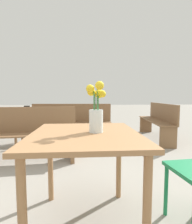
{
  "coord_description": "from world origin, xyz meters",
  "views": [
    {
      "loc": [
        -0.01,
        -1.28,
        1.01
      ],
      "look_at": [
        0.08,
        0.01,
        0.9
      ],
      "focal_mm": 28.0,
      "sensor_mm": 36.0,
      "label": 1
    }
  ],
  "objects_px": {
    "table_front": "(85,147)",
    "table_back": "(4,117)",
    "bench_middle": "(27,132)",
    "bicycle": "(34,119)",
    "bench_near": "(71,121)",
    "bench_far": "(158,119)",
    "flower_vase": "(96,113)"
  },
  "relations": [
    {
      "from": "table_front",
      "to": "table_back",
      "type": "xyz_separation_m",
      "value": [
        -1.62,
        2.36,
        -0.05
      ]
    },
    {
      "from": "bench_middle",
      "to": "bicycle",
      "type": "bearing_deg",
      "value": 103.36
    },
    {
      "from": "bench_near",
      "to": "bench_far",
      "type": "height_order",
      "value": "same"
    },
    {
      "from": "bench_middle",
      "to": "bicycle",
      "type": "distance_m",
      "value": 2.59
    },
    {
      "from": "bicycle",
      "to": "bench_far",
      "type": "bearing_deg",
      "value": -20.76
    },
    {
      "from": "table_front",
      "to": "bicycle",
      "type": "height_order",
      "value": "bicycle"
    },
    {
      "from": "table_front",
      "to": "table_back",
      "type": "distance_m",
      "value": 2.86
    },
    {
      "from": "table_front",
      "to": "bicycle",
      "type": "relative_size",
      "value": 0.58
    },
    {
      "from": "table_front",
      "to": "table_back",
      "type": "height_order",
      "value": "table_front"
    },
    {
      "from": "table_front",
      "to": "bench_near",
      "type": "height_order",
      "value": "bench_near"
    },
    {
      "from": "bench_near",
      "to": "bench_far",
      "type": "bearing_deg",
      "value": 3.73
    },
    {
      "from": "flower_vase",
      "to": "bench_far",
      "type": "xyz_separation_m",
      "value": [
        1.7,
        2.73,
        -0.42
      ]
    },
    {
      "from": "bench_near",
      "to": "flower_vase",
      "type": "bearing_deg",
      "value": -82.03
    },
    {
      "from": "table_front",
      "to": "table_back",
      "type": "bearing_deg",
      "value": 124.47
    },
    {
      "from": "flower_vase",
      "to": "bench_middle",
      "type": "height_order",
      "value": "flower_vase"
    },
    {
      "from": "flower_vase",
      "to": "table_front",
      "type": "bearing_deg",
      "value": -171.75
    },
    {
      "from": "flower_vase",
      "to": "table_back",
      "type": "distance_m",
      "value": 2.91
    },
    {
      "from": "bench_near",
      "to": "bench_far",
      "type": "xyz_separation_m",
      "value": [
        2.06,
        0.13,
        -0.0
      ]
    },
    {
      "from": "table_back",
      "to": "bicycle",
      "type": "xyz_separation_m",
      "value": [
        0.13,
        1.63,
        -0.25
      ]
    },
    {
      "from": "flower_vase",
      "to": "table_back",
      "type": "relative_size",
      "value": 0.5
    },
    {
      "from": "bench_middle",
      "to": "table_back",
      "type": "height_order",
      "value": "bench_middle"
    },
    {
      "from": "bench_near",
      "to": "bicycle",
      "type": "bearing_deg",
      "value": 131.24
    },
    {
      "from": "table_back",
      "to": "bicycle",
      "type": "relative_size",
      "value": 0.48
    },
    {
      "from": "bench_middle",
      "to": "table_back",
      "type": "xyz_separation_m",
      "value": [
        -0.73,
        0.89,
        0.14
      ]
    },
    {
      "from": "flower_vase",
      "to": "bench_far",
      "type": "bearing_deg",
      "value": 58.13
    },
    {
      "from": "flower_vase",
      "to": "bicycle",
      "type": "xyz_separation_m",
      "value": [
        -1.57,
        3.97,
        -0.55
      ]
    },
    {
      "from": "bench_far",
      "to": "table_back",
      "type": "relative_size",
      "value": 2.33
    },
    {
      "from": "bench_near",
      "to": "bench_middle",
      "type": "relative_size",
      "value": 1.17
    },
    {
      "from": "flower_vase",
      "to": "bench_near",
      "type": "relative_size",
      "value": 0.21
    },
    {
      "from": "bench_far",
      "to": "bicycle",
      "type": "bearing_deg",
      "value": 159.24
    },
    {
      "from": "flower_vase",
      "to": "bench_near",
      "type": "bearing_deg",
      "value": 97.97
    },
    {
      "from": "table_back",
      "to": "bench_middle",
      "type": "bearing_deg",
      "value": -50.64
    }
  ]
}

